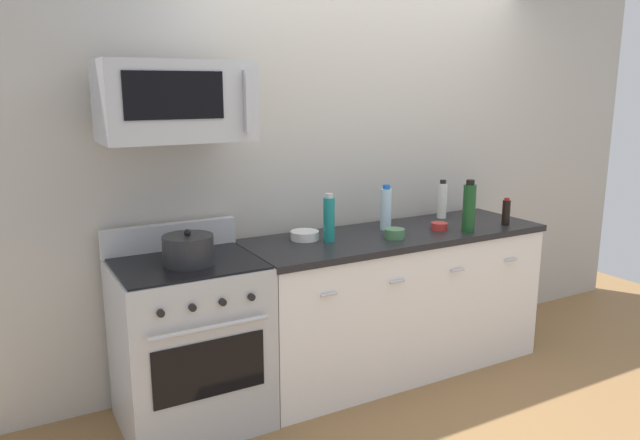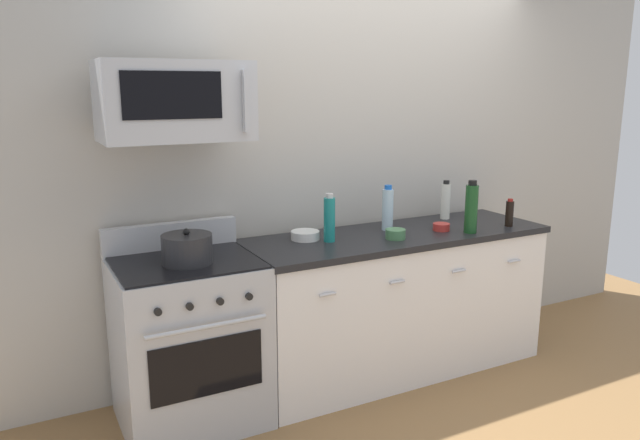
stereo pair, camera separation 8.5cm
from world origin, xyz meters
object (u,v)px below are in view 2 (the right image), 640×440
at_px(bowl_green_glaze, 395,234).
at_px(stockpot, 187,249).
at_px(bowl_red_small, 441,227).
at_px(bowl_white_ceramic, 305,235).
at_px(bottle_wine_green, 471,208).
at_px(bottle_soy_sauce_dark, 509,213).
at_px(microwave, 175,101).
at_px(bottle_vinegar_white, 446,201).
at_px(bottle_sparkling_teal, 329,219).
at_px(bottle_water_clear, 388,209).
at_px(range_oven, 189,340).

height_order(bowl_green_glaze, stockpot, stockpot).
bearing_deg(bowl_red_small, bowl_white_ceramic, 167.31).
bearing_deg(bottle_wine_green, bowl_white_ceramic, 161.76).
bearing_deg(stockpot, bottle_soy_sauce_dark, -3.74).
height_order(microwave, bottle_vinegar_white, microwave).
height_order(bottle_vinegar_white, stockpot, bottle_vinegar_white).
xyz_separation_m(bowl_red_small, bowl_green_glaze, (-0.38, -0.04, 0.01)).
bearing_deg(bowl_white_ceramic, microwave, -174.63).
bearing_deg(bottle_sparkling_teal, bottle_water_clear, 10.31).
xyz_separation_m(bowl_white_ceramic, stockpot, (-0.77, -0.17, 0.05)).
bearing_deg(bowl_green_glaze, bottle_sparkling_teal, 161.35).
bearing_deg(bowl_red_small, bottle_wine_green, -47.00).
height_order(bottle_vinegar_white, bowl_green_glaze, bottle_vinegar_white).
xyz_separation_m(bottle_water_clear, bottle_vinegar_white, (0.55, 0.10, -0.01)).
relative_size(bottle_sparkling_teal, stockpot, 1.10).
xyz_separation_m(bottle_vinegar_white, stockpot, (-1.89, -0.24, -0.05)).
bearing_deg(microwave, bottle_vinegar_white, 4.38).
relative_size(range_oven, bottle_sparkling_teal, 3.70).
distance_m(range_oven, microwave, 1.28).
relative_size(bottle_soy_sauce_dark, bowl_green_glaze, 1.50).
bearing_deg(bottle_wine_green, bottle_sparkling_teal, 166.16).
relative_size(range_oven, stockpot, 4.08).
relative_size(bottle_wine_green, stockpot, 1.27).
distance_m(bottle_vinegar_white, bowl_white_ceramic, 1.13).
relative_size(bottle_sparkling_teal, bowl_red_small, 2.69).
relative_size(bottle_vinegar_white, stockpot, 1.02).
distance_m(microwave, bowl_green_glaze, 1.50).
relative_size(bottle_wine_green, bowl_white_ceramic, 1.92).
distance_m(range_oven, stockpot, 0.53).
bearing_deg(bowl_green_glaze, microwave, 172.45).
distance_m(bottle_soy_sauce_dark, bottle_sparkling_teal, 1.26).
height_order(range_oven, bottle_sparkling_teal, bottle_sparkling_teal).
height_order(microwave, bottle_water_clear, microwave).
bearing_deg(bottle_wine_green, bowl_green_glaze, 169.96).
relative_size(bowl_white_ceramic, bowl_green_glaze, 1.42).
bearing_deg(bottle_soy_sauce_dark, bowl_green_glaze, 175.36).
relative_size(microwave, bowl_red_small, 6.92).
distance_m(bottle_wine_green, bottle_vinegar_white, 0.42).
bearing_deg(stockpot, bowl_white_ceramic, 12.50).
distance_m(bottle_wine_green, bottle_water_clear, 0.52).
relative_size(range_oven, bottle_wine_green, 3.22).
bearing_deg(bowl_green_glaze, range_oven, 174.46).
relative_size(range_oven, microwave, 1.44).
xyz_separation_m(bottle_wine_green, bottle_water_clear, (-0.42, 0.31, -0.02)).
height_order(bottle_soy_sauce_dark, stockpot, stockpot).
relative_size(microwave, bottle_sparkling_teal, 2.57).
bearing_deg(bottle_water_clear, range_oven, -176.02).
xyz_separation_m(bowl_white_ceramic, bowl_green_glaze, (0.49, -0.24, 0.00)).
relative_size(bottle_water_clear, bowl_red_small, 2.70).
xyz_separation_m(range_oven, microwave, (0.00, 0.04, 1.28)).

